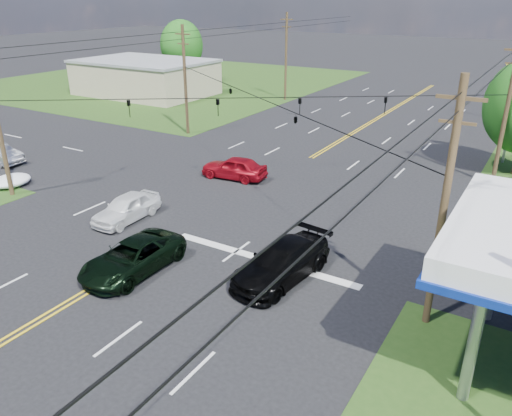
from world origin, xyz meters
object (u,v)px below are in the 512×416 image
Objects in this scene: pole_nw at (185,79)px; suv_black at (282,262)px; tree_far_l at (182,45)px; pickup_dkgreen at (133,257)px; pickup_white at (127,208)px; pole_se at (444,206)px; pole_left_far at (286,56)px; pole_ne at (506,112)px; retail_nw at (146,78)px.

suv_black is at bearing -42.64° from pole_nw.
pole_nw reaches higher than tree_far_l.
pickup_dkgreen is (32.50, -44.06, -4.45)m from tree_far_l.
pole_nw reaches higher than pickup_white.
pole_se reaches higher than suv_black.
pole_left_far is at bearing 102.88° from pickup_white.
pole_ne reaches higher than tree_far_l.
pickup_dkgreen is 1.22× the size of pickup_white.
pickup_white is at bearing 176.61° from pole_se.
pickup_dkgreen is at bearing -166.24° from pole_se.
pole_left_far is at bearing 143.84° from pole_ne.
pole_left_far reaches higher than retail_nw.
pole_ne is 32.20m from pole_left_far.
pickup_white is at bearing -54.91° from tree_far_l.
pole_ne reaches higher than pickup_white.
pole_ne is 1.09× the size of tree_far_l.
pole_se is 45.22m from pole_left_far.
pole_nw is 1.70× the size of suv_black.
retail_nw is 21.60m from pole_nw.
suv_black is (19.62, -37.06, -4.36)m from pole_left_far.
tree_far_l is 56.54m from suv_black.
suv_black is at bearing -46.76° from tree_far_l.
pole_left_far reaches higher than pole_se.
pole_ne reaches higher than pickup_dkgreen.
pole_left_far is 19.42m from tree_far_l.
pickup_white is (-4.40, 4.06, 0.01)m from pickup_dkgreen.
pickup_white is at bearing -134.83° from pole_ne.
suv_black is (-6.38, -0.06, -4.10)m from pole_se.
tree_far_l is (-2.00, 10.00, 3.19)m from retail_nw.
retail_nw is 1.68× the size of pole_ne.
retail_nw is at bearing 163.18° from pole_ne.
suv_black is at bearing -179.43° from pole_se.
retail_nw is 1.68× the size of pole_nw.
pole_se is 1.70× the size of suv_black.
pole_se is 1.78× the size of pickup_dkgreen.
pole_se is at bearing 8.08° from suv_black.
tree_far_l is (-45.00, 23.00, 0.28)m from pole_ne.
pole_left_far is 42.16m from suv_black.
pickup_white is (28.10, -40.00, -4.45)m from tree_far_l.
pole_left_far is 1.88× the size of pickup_dkgreen.
retail_nw is at bearing 131.93° from pickup_dkgreen.
pickup_dkgreen is at bearing -57.34° from pole_nw.
retail_nw is at bearing 142.59° from pole_nw.
pickup_white is (9.10, -36.00, -4.42)m from pole_left_far.
pickup_dkgreen is at bearing -53.59° from tree_far_l.
pole_nw and pole_ne have the same top height.
tree_far_l is (-19.00, 23.00, 0.28)m from pole_nw.
pole_se and pole_ne have the same top height.
pole_left_far is 2.28× the size of pickup_white.
pole_se is 13.53m from pickup_dkgreen.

